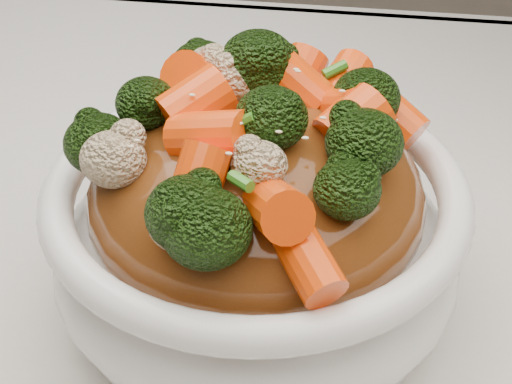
# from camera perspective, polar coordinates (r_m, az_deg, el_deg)

# --- Properties ---
(tablecloth) EXTENTS (1.20, 0.80, 0.04)m
(tablecloth) POSITION_cam_1_polar(r_m,az_deg,el_deg) (0.54, -2.61, -5.57)
(tablecloth) COLOR silver
(tablecloth) RESTS_ON dining_table
(bowl) EXTENTS (0.26, 0.26, 0.09)m
(bowl) POSITION_cam_1_polar(r_m,az_deg,el_deg) (0.46, 0.00, -3.57)
(bowl) COLOR white
(bowl) RESTS_ON tablecloth
(sauce_base) EXTENTS (0.21, 0.21, 0.10)m
(sauce_base) POSITION_cam_1_polar(r_m,az_deg,el_deg) (0.44, 0.00, -0.34)
(sauce_base) COLOR #623010
(sauce_base) RESTS_ON bowl
(carrots) EXTENTS (0.21, 0.21, 0.06)m
(carrots) POSITION_cam_1_polar(r_m,az_deg,el_deg) (0.40, 0.00, 7.47)
(carrots) COLOR #FF4A08
(carrots) RESTS_ON sauce_base
(broccoli) EXTENTS (0.21, 0.21, 0.05)m
(broccoli) POSITION_cam_1_polar(r_m,az_deg,el_deg) (0.40, 0.00, 7.34)
(broccoli) COLOR black
(broccoli) RESTS_ON sauce_base
(cauliflower) EXTENTS (0.21, 0.21, 0.04)m
(cauliflower) POSITION_cam_1_polar(r_m,az_deg,el_deg) (0.41, 0.00, 7.06)
(cauliflower) COLOR beige
(cauliflower) RESTS_ON sauce_base
(scallions) EXTENTS (0.16, 0.16, 0.02)m
(scallions) POSITION_cam_1_polar(r_m,az_deg,el_deg) (0.40, 0.00, 7.61)
(scallions) COLOR #347B1C
(scallions) RESTS_ON sauce_base
(sesame_seeds) EXTENTS (0.19, 0.19, 0.01)m
(sesame_seeds) POSITION_cam_1_polar(r_m,az_deg,el_deg) (0.40, 0.00, 7.61)
(sesame_seeds) COLOR beige
(sesame_seeds) RESTS_ON sauce_base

